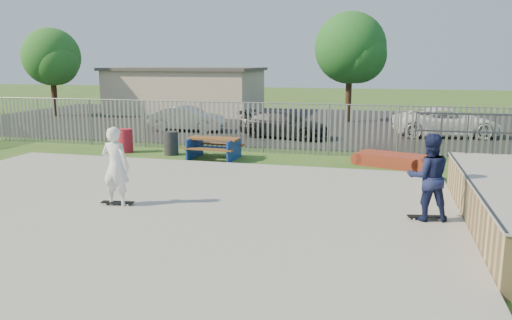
% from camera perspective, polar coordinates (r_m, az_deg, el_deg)
% --- Properties ---
extents(ground, '(120.00, 120.00, 0.00)m').
position_cam_1_polar(ground, '(12.26, -13.88, -6.25)').
color(ground, '#315F20').
rests_on(ground, ground).
extents(concrete_slab, '(15.00, 12.00, 0.15)m').
position_cam_1_polar(concrete_slab, '(12.24, -13.89, -5.91)').
color(concrete_slab, '#999994').
rests_on(concrete_slab, ground).
extents(fence, '(26.04, 16.02, 2.00)m').
position_cam_1_polar(fence, '(15.78, -2.97, 1.67)').
color(fence, gray).
rests_on(fence, ground).
extents(picnic_table, '(2.00, 1.67, 0.81)m').
position_cam_1_polar(picnic_table, '(18.81, -4.81, 1.37)').
color(picnic_table, brown).
rests_on(picnic_table, ground).
extents(funbox, '(2.40, 1.72, 0.43)m').
position_cam_1_polar(funbox, '(18.11, 15.18, 0.01)').
color(funbox, maroon).
rests_on(funbox, ground).
extents(trash_bin_red, '(0.57, 0.57, 0.95)m').
position_cam_1_polar(trash_bin_red, '(20.79, -14.67, 2.16)').
color(trash_bin_red, maroon).
rests_on(trash_bin_red, ground).
extents(trash_bin_grey, '(0.55, 0.55, 0.92)m').
position_cam_1_polar(trash_bin_grey, '(19.84, -9.66, 1.91)').
color(trash_bin_grey, '#262628').
rests_on(trash_bin_grey, ground).
extents(parking_lot, '(40.00, 18.00, 0.02)m').
position_cam_1_polar(parking_lot, '(30.02, 3.41, 4.28)').
color(parking_lot, black).
rests_on(parking_lot, ground).
extents(car_silver, '(4.01, 1.51, 1.31)m').
position_cam_1_polar(car_silver, '(26.45, -7.85, 4.71)').
color(car_silver, '#A9A9AE').
rests_on(car_silver, parking_lot).
extents(car_dark, '(4.68, 2.67, 1.28)m').
position_cam_1_polar(car_dark, '(23.95, 3.26, 4.09)').
color(car_dark, black).
rests_on(car_dark, parking_lot).
extents(car_white, '(5.30, 3.00, 1.40)m').
position_cam_1_polar(car_white, '(25.97, 20.93, 4.06)').
color(car_white, white).
rests_on(car_white, parking_lot).
extents(building, '(10.40, 6.40, 3.20)m').
position_cam_1_polar(building, '(36.01, -8.02, 7.89)').
color(building, beige).
rests_on(building, ground).
extents(tree_left, '(3.76, 3.76, 5.81)m').
position_cam_1_polar(tree_left, '(36.18, -22.35, 10.83)').
color(tree_left, '#3E2518').
rests_on(tree_left, ground).
extents(tree_mid, '(4.23, 4.23, 6.53)m').
position_cam_1_polar(tree_mid, '(30.77, 10.71, 12.46)').
color(tree_mid, '#3E2B19').
rests_on(tree_mid, ground).
extents(skateboard_a, '(0.82, 0.35, 0.08)m').
position_cam_1_polar(skateboard_a, '(11.80, 18.83, -6.25)').
color(skateboard_a, black).
rests_on(skateboard_a, concrete_slab).
extents(skateboard_b, '(0.82, 0.31, 0.08)m').
position_cam_1_polar(skateboard_b, '(12.74, -15.53, -4.79)').
color(skateboard_b, black).
rests_on(skateboard_b, concrete_slab).
extents(skater_navy, '(1.06, 0.90, 1.93)m').
position_cam_1_polar(skater_navy, '(11.57, 19.12, -1.85)').
color(skater_navy, '#161D46').
rests_on(skater_navy, concrete_slab).
extents(skater_white, '(0.72, 0.49, 1.93)m').
position_cam_1_polar(skater_white, '(12.52, -15.75, -0.70)').
color(skater_white, white).
rests_on(skater_white, concrete_slab).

